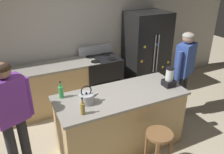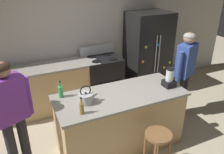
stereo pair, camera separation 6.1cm
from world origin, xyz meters
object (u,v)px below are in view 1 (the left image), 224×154
blender_appliance (169,78)px  bottle_vinegar (83,108)px  stove_range (101,78)px  refrigerator (146,53)px  person_by_island_left (11,111)px  tea_kettle (87,98)px  bottle_soda (61,92)px  person_by_sink_right (184,67)px  bar_stool (159,142)px  kitchen_island (120,120)px

blender_appliance → bottle_vinegar: (-1.47, -0.15, -0.04)m
stove_range → blender_appliance: (0.46, -1.62, 0.59)m
refrigerator → person_by_island_left: 3.23m
blender_appliance → tea_kettle: (-1.33, 0.07, -0.05)m
blender_appliance → bottle_soda: (-1.60, 0.38, -0.04)m
stove_range → person_by_sink_right: person_by_sink_right is taller
person_by_sink_right → tea_kettle: (-1.99, -0.32, 0.03)m
stove_range → person_by_sink_right: 1.74m
person_by_island_left → bar_stool: person_by_island_left is taller
person_by_sink_right → blender_appliance: bearing=-149.5°
stove_range → bottle_vinegar: (-1.01, -1.77, 0.55)m
person_by_sink_right → kitchen_island: bearing=-168.5°
person_by_sink_right → bottle_vinegar: bearing=-165.7°
person_by_sink_right → bottle_soda: person_by_sink_right is taller
bar_stool → kitchen_island: bearing=107.8°
kitchen_island → person_by_sink_right: bearing=11.5°
blender_appliance → tea_kettle: size_ratio=1.12×
stove_range → blender_appliance: blender_appliance is taller
kitchen_island → bar_stool: (0.22, -0.68, 0.03)m
bottle_soda → stove_range: bearing=47.3°
blender_appliance → bottle_soda: bearing=166.8°
bar_stool → bottle_soda: 1.51m
bottle_soda → tea_kettle: 0.41m
stove_range → tea_kettle: tea_kettle is taller
blender_appliance → bar_stool: bearing=-134.2°
tea_kettle → person_by_sink_right: bearing=9.0°
blender_appliance → person_by_sink_right: bearing=30.5°
kitchen_island → refrigerator: (1.44, 1.50, 0.43)m
bar_stool → tea_kettle: size_ratio=2.36×
refrigerator → bottle_soda: 2.56m
stove_range → person_by_sink_right: size_ratio=0.69×
bottle_soda → person_by_island_left: bearing=-167.1°
kitchen_island → bottle_soda: 1.03m
kitchen_island → stove_range: (0.33, 1.52, 0.01)m
kitchen_island → person_by_sink_right: 1.57m
person_by_island_left → blender_appliance: person_by_island_left is taller
refrigerator → tea_kettle: 2.50m
person_by_sink_right → bar_stool: bearing=-141.6°
person_by_sink_right → bottle_soda: 2.27m
kitchen_island → stove_range: 1.56m
refrigerator → bottle_vinegar: refrigerator is taller
blender_appliance → kitchen_island: bearing=173.3°
refrigerator → person_by_island_left: size_ratio=1.09×
bar_stool → bottle_vinegar: 1.12m
refrigerator → stove_range: 1.18m
refrigerator → person_by_sink_right: 1.21m
bottle_vinegar → tea_kettle: 0.26m
bar_stool → blender_appliance: size_ratio=2.11×
refrigerator → blender_appliance: size_ratio=5.85×
stove_range → person_by_sink_right: bearing=-47.6°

